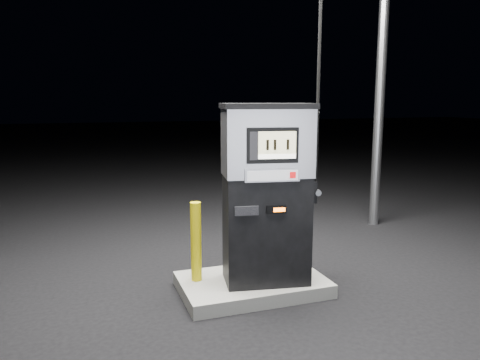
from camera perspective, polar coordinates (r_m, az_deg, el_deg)
name	(u,v)px	position (r m, az deg, el deg)	size (l,w,h in m)	color
ground	(252,291)	(5.42, 1.49, -13.36)	(80.00, 80.00, 0.00)	black
pump_island	(252,285)	(5.39, 1.50, -12.63)	(1.60, 1.00, 0.15)	slate
fuel_dispenser	(267,192)	(5.03, 3.29, -1.51)	(1.11, 0.73, 4.03)	black
bollard_left	(196,242)	(5.20, -5.38, -7.49)	(0.12, 0.12, 0.88)	yellow
bollard_right	(305,231)	(5.67, 7.92, -6.20)	(0.11, 0.11, 0.85)	yellow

